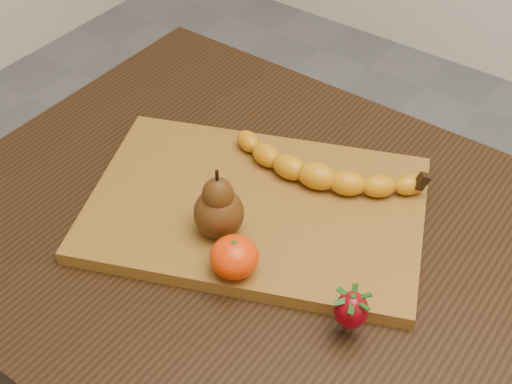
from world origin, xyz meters
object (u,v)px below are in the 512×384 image
Objects in this scene: cutting_board at (256,208)px; pear at (218,202)px; mandarin at (234,257)px; table at (294,296)px.

cutting_board is 4.43× the size of pear.
pear is 0.08m from mandarin.
cutting_board is 0.13m from mandarin.
table is 0.14m from cutting_board.
pear reaches higher than table.
cutting_board is 7.47× the size of mandarin.
table is 2.22× the size of cutting_board.
pear is at bearing -151.00° from table.
cutting_board is (-0.08, 0.02, 0.11)m from table.
table is at bearing 71.79° from mandarin.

